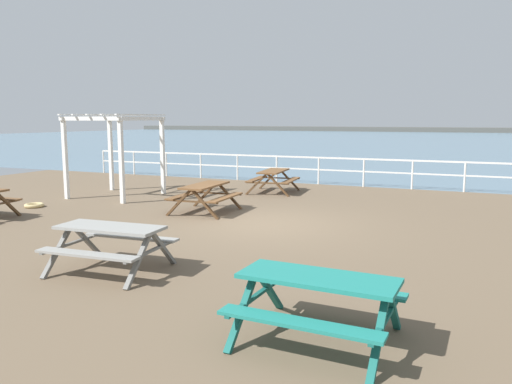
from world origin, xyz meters
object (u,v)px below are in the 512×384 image
(picnic_table_mid_centre, at_px, (273,176))
(lattice_pergola, at_px, (115,136))
(picnic_table_far_right, at_px, (110,237))
(picnic_table_far_left, at_px, (205,191))
(picnic_table_near_right, at_px, (318,292))

(picnic_table_mid_centre, xyz_separation_m, lattice_pergola, (-4.47, -2.87, 1.41))
(picnic_table_mid_centre, relative_size, picnic_table_far_right, 1.02)
(picnic_table_far_left, distance_m, lattice_pergola, 4.58)
(lattice_pergola, bearing_deg, picnic_table_mid_centre, 32.42)
(picnic_table_mid_centre, bearing_deg, lattice_pergola, 117.01)
(picnic_table_near_right, height_order, lattice_pergola, lattice_pergola)
(picnic_table_mid_centre, xyz_separation_m, picnic_table_far_left, (-0.34, -4.26, 0.00))
(picnic_table_mid_centre, xyz_separation_m, picnic_table_far_right, (0.84, -9.59, 0.00))
(picnic_table_far_right, bearing_deg, picnic_table_mid_centre, 90.98)
(picnic_table_far_right, height_order, lattice_pergola, lattice_pergola)
(picnic_table_far_right, bearing_deg, picnic_table_near_right, -20.89)
(picnic_table_mid_centre, height_order, picnic_table_far_left, same)
(picnic_table_mid_centre, height_order, lattice_pergola, lattice_pergola)
(picnic_table_near_right, xyz_separation_m, picnic_table_far_left, (-5.13, 6.54, 0.00))
(picnic_table_far_left, relative_size, lattice_pergola, 0.69)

